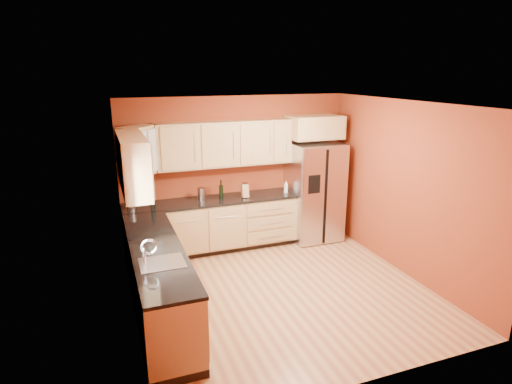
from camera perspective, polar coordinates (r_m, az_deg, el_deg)
floor at (r=6.24m, az=3.34°, el=-12.92°), size 4.00×4.00×0.00m
ceiling at (r=5.48m, az=3.79°, el=11.61°), size 4.00×4.00×0.00m
wall_back at (r=7.53m, az=-2.61°, el=2.81°), size 4.00×0.04×2.60m
wall_front at (r=4.11m, az=15.04°, el=-9.28°), size 4.00×0.04×2.60m
wall_left at (r=5.28m, az=-16.76°, el=-3.67°), size 0.04×4.00×2.60m
wall_right at (r=6.76m, az=19.24°, el=0.39°), size 0.04×4.00×2.60m
base_cabinets_back at (r=7.36m, az=-5.89°, el=-4.58°), size 2.90×0.60×0.88m
base_cabinets_left at (r=5.64m, az=-12.96°, el=-11.62°), size 0.60×2.80×0.88m
countertop_back at (r=7.20m, az=-5.98°, el=-1.17°), size 2.90×0.62×0.04m
countertop_left at (r=5.45m, az=-13.16°, el=-7.31°), size 0.62×2.80×0.04m
upper_cabinets_back at (r=7.21m, az=-4.16°, el=6.44°), size 2.30×0.33×0.75m
upper_cabinets_left at (r=5.85m, az=-16.09°, el=3.62°), size 0.33×1.35×0.75m
corner_upper_cabinet at (r=6.79m, az=-15.38°, el=5.32°), size 0.67×0.67×0.75m
over_fridge_cabinet at (r=7.65m, az=7.81°, el=8.59°), size 0.92×0.60×0.40m
refrigerator at (r=7.82m, az=7.75°, el=0.06°), size 0.90×0.75×1.78m
window at (r=4.73m, az=-16.32°, el=-2.72°), size 0.03×0.90×1.00m
sink_faucet at (r=4.92m, az=-12.49°, el=-7.69°), size 0.50×0.42×0.30m
canister_left at (r=6.96m, az=-16.34°, el=-1.28°), size 0.16×0.16×0.21m
canister_right at (r=7.16m, az=-7.26°, el=-0.26°), size 0.15×0.15×0.21m
wine_bottle_a at (r=7.21m, az=-4.67°, el=0.35°), size 0.09×0.09×0.32m
wine_bottle_b at (r=7.03m, az=-13.69°, el=-0.28°), size 0.11×0.11×0.36m
knife_block at (r=7.27m, az=-1.49°, el=0.15°), size 0.11×0.10×0.22m
soap_dispenser at (r=7.57m, az=4.01°, el=0.67°), size 0.08×0.08×0.20m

